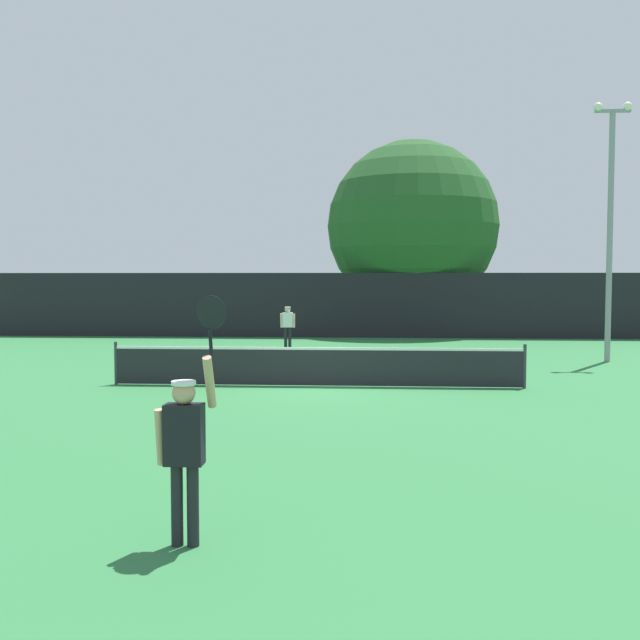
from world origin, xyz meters
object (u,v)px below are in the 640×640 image
parked_car_far (538,315)px  large_tree (413,226)px  tennis_ball (262,376)px  player_serving (186,437)px  parked_car_mid (470,314)px  parked_car_near (370,311)px  light_pole (610,215)px  player_receiving (288,323)px

parked_car_far → large_tree: bearing=-165.4°
tennis_ball → parked_car_far: size_ratio=0.02×
player_serving → parked_car_mid: player_serving is taller
tennis_ball → parked_car_near: size_ratio=0.02×
light_pole → large_tree: (-5.45, 12.20, 0.53)m
player_serving → parked_car_near: size_ratio=0.59×
large_tree → parked_car_far: size_ratio=2.19×
light_pole → large_tree: large_tree is taller
light_pole → parked_car_mid: size_ratio=1.88×
player_receiving → parked_car_near: 13.83m
light_pole → parked_car_mid: (-2.22, 15.28, -3.86)m
light_pole → large_tree: size_ratio=0.87×
parked_car_far → light_pole: bearing=-96.0°
tennis_ball → large_tree: large_tree is taller
light_pole → player_serving: bearing=-119.6°
large_tree → parked_car_mid: (3.23, 3.08, -4.39)m
tennis_ball → parked_car_near: parked_car_near is taller
player_receiving → tennis_ball: size_ratio=23.01×
tennis_ball → parked_car_far: bearing=58.1°
parked_car_mid → large_tree: bearing=-140.4°
light_pole → parked_car_near: light_pole is taller
tennis_ball → parked_car_mid: bearing=67.3°
light_pole → parked_car_far: (1.05, 14.11, -3.86)m
player_serving → player_receiving: (-1.26, 20.68, -0.14)m
player_receiving → parked_car_mid: 14.03m
player_serving → parked_car_far: size_ratio=0.59×
large_tree → parked_car_near: large_tree is taller
parked_car_mid → parked_car_far: same height
tennis_ball → parked_car_near: bearing=82.3°
player_serving → large_tree: size_ratio=0.27×
player_receiving → light_pole: (10.67, -4.09, 3.69)m
parked_car_far → tennis_ball: bearing=-123.7°
parked_car_mid → tennis_ball: bearing=-116.7°
player_receiving → large_tree: bearing=-122.8°
player_serving → player_receiving: 20.72m
tennis_ball → light_pole: size_ratio=0.01×
parked_car_far → parked_car_mid: bearing=158.6°
tennis_ball → large_tree: bearing=73.2°
parked_car_near → parked_car_far: size_ratio=1.00×
player_receiving → parked_car_near: (3.21, 13.46, -0.17)m
large_tree → player_serving: bearing=-97.8°
parked_car_near → tennis_ball: bearing=-96.5°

